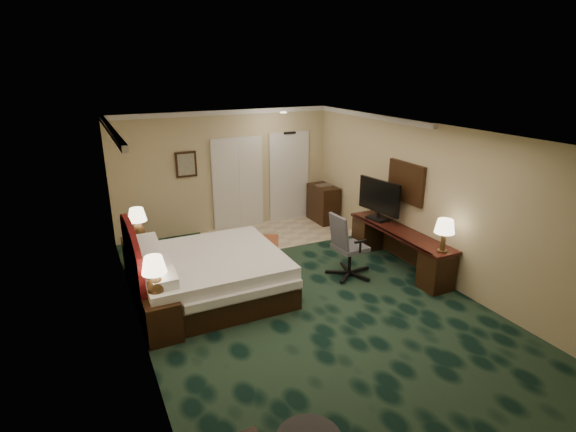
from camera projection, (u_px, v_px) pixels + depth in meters
name	position (u px, v px, depth m)	size (l,w,h in m)	color
floor	(302.00, 299.00, 7.31)	(5.00, 7.50, 0.00)	black
ceiling	(304.00, 133.00, 6.44)	(5.00, 7.50, 0.00)	white
wall_back	(226.00, 171.00, 10.08)	(5.00, 0.00, 2.70)	#C9BB8E
wall_front	(515.00, 358.00, 3.67)	(5.00, 0.00, 2.70)	#C9BB8E
wall_left	(134.00, 249.00, 5.85)	(0.00, 7.50, 2.70)	#C9BB8E
wall_right	(429.00, 201.00, 7.90)	(0.00, 7.50, 2.70)	#C9BB8E
crown_molding	(304.00, 136.00, 6.46)	(5.00, 7.50, 0.10)	silver
tile_patch	(279.00, 233.00, 10.15)	(3.20, 1.70, 0.01)	beige
headboard	(133.00, 264.00, 6.94)	(0.12, 2.00, 1.40)	#430C0C
entry_door	(289.00, 177.00, 10.78)	(1.02, 0.06, 2.18)	silver
closet_doors	(238.00, 183.00, 10.24)	(1.20, 0.06, 2.10)	silver
wall_art	(186.00, 164.00, 9.59)	(0.45, 0.06, 0.55)	slate
wall_mirror	(406.00, 182.00, 8.33)	(0.05, 0.95, 0.75)	white
bed	(212.00, 276.00, 7.33)	(2.25, 2.08, 0.71)	white
nightstand_near	(162.00, 318.00, 6.22)	(0.47, 0.54, 0.59)	black
nightstand_far	(140.00, 257.00, 8.12)	(0.52, 0.60, 0.65)	black
lamp_near	(155.00, 278.00, 6.04)	(0.33, 0.33, 0.63)	#322311
lamp_far	(138.00, 225.00, 7.88)	(0.32, 0.32, 0.61)	#322311
bed_bench	(265.00, 261.00, 8.15)	(0.50, 1.44, 0.49)	brown
desk	(399.00, 248.00, 8.40)	(0.54, 2.49, 0.72)	black
tv	(379.00, 200.00, 8.74)	(0.09, 1.04, 0.81)	black
desk_lamp	(444.00, 236.00, 7.26)	(0.32, 0.32, 0.57)	#322311
desk_chair	(350.00, 245.00, 7.97)	(0.69, 0.65, 1.19)	#3F404B
minibar	(323.00, 204.00, 10.81)	(0.47, 0.84, 0.89)	black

